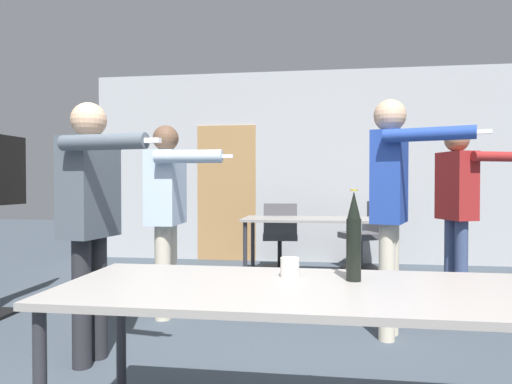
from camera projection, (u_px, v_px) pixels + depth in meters
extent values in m
cube|color=#B2B5B7|center=(299.00, 167.00, 6.83)|extent=(6.31, 0.10, 2.84)
cube|color=#AD7F4C|center=(226.00, 193.00, 6.94)|extent=(0.90, 0.02, 2.05)
cube|color=gray|center=(307.00, 290.00, 1.88)|extent=(2.06, 0.81, 0.03)
cylinder|color=#2D2D33|center=(121.00, 340.00, 2.36)|extent=(0.05, 0.05, 0.72)
cube|color=gray|center=(318.00, 219.00, 5.55)|extent=(1.82, 0.74, 0.03)
cylinder|color=#2D2D33|center=(245.00, 252.00, 5.37)|extent=(0.05, 0.05, 0.72)
cylinder|color=#2D2D33|center=(394.00, 255.00, 5.13)|extent=(0.05, 0.05, 0.72)
cylinder|color=#2D2D33|center=(253.00, 245.00, 5.98)|extent=(0.05, 0.05, 0.72)
cylinder|color=#2D2D33|center=(386.00, 248.00, 5.74)|extent=(0.05, 0.05, 0.72)
cylinder|color=#28282D|center=(98.00, 297.00, 3.05)|extent=(0.12, 0.12, 0.82)
cylinder|color=#28282D|center=(82.00, 303.00, 2.90)|extent=(0.12, 0.12, 0.82)
cube|color=#4C5660|center=(89.00, 187.00, 2.96)|extent=(0.28, 0.42, 0.65)
sphere|color=#DBAD89|center=(89.00, 120.00, 2.95)|extent=(0.23, 0.23, 0.23)
cylinder|color=#4C5660|center=(112.00, 189.00, 3.19)|extent=(0.09, 0.09, 0.56)
cylinder|color=#4C5660|center=(103.00, 142.00, 2.64)|extent=(0.57, 0.18, 0.09)
cube|color=white|center=(150.00, 140.00, 2.55)|extent=(0.12, 0.05, 0.03)
cylinder|color=beige|center=(391.00, 278.00, 3.53)|extent=(0.12, 0.12, 0.87)
cylinder|color=beige|center=(387.00, 282.00, 3.39)|extent=(0.12, 0.12, 0.87)
cube|color=#23429E|center=(390.00, 177.00, 3.45)|extent=(0.33, 0.44, 0.69)
sphere|color=#DBAD89|center=(390.00, 116.00, 3.44)|extent=(0.24, 0.24, 0.24)
cylinder|color=#23429E|center=(395.00, 179.00, 3.66)|extent=(0.09, 0.09, 0.60)
cylinder|color=#23429E|center=(428.00, 134.00, 3.09)|extent=(0.59, 0.28, 0.09)
cube|color=white|center=(482.00, 132.00, 2.94)|extent=(0.13, 0.07, 0.03)
cylinder|color=#3D4C75|center=(451.00, 261.00, 4.45)|extent=(0.12, 0.12, 0.82)
cylinder|color=#3D4C75|center=(461.00, 264.00, 4.29)|extent=(0.12, 0.12, 0.82)
cube|color=maroon|center=(456.00, 186.00, 4.35)|extent=(0.33, 0.43, 0.65)
sphere|color=#936B4C|center=(457.00, 140.00, 4.34)|extent=(0.23, 0.23, 0.23)
cylinder|color=maroon|center=(441.00, 187.00, 4.59)|extent=(0.09, 0.09, 0.56)
cylinder|color=maroon|center=(500.00, 157.00, 4.17)|extent=(0.56, 0.28, 0.09)
cylinder|color=beige|center=(169.00, 268.00, 4.10)|extent=(0.14, 0.14, 0.81)
cylinder|color=beige|center=(163.00, 272.00, 3.92)|extent=(0.14, 0.14, 0.81)
cube|color=silver|center=(166.00, 188.00, 3.99)|extent=(0.26, 0.46, 0.64)
sphere|color=brown|center=(166.00, 138.00, 3.99)|extent=(0.23, 0.23, 0.23)
cylinder|color=silver|center=(175.00, 190.00, 4.27)|extent=(0.11, 0.11, 0.55)
cylinder|color=silver|center=(188.00, 156.00, 3.68)|extent=(0.56, 0.12, 0.11)
cube|color=white|center=(226.00, 156.00, 3.64)|extent=(0.12, 0.04, 0.03)
cylinder|color=black|center=(280.00, 267.00, 6.26)|extent=(0.52, 0.52, 0.03)
cylinder|color=black|center=(280.00, 253.00, 6.25)|extent=(0.06, 0.06, 0.38)
cube|color=#4C4C51|center=(280.00, 236.00, 6.25)|extent=(0.51, 0.51, 0.08)
cube|color=#4C4C51|center=(280.00, 219.00, 5.98)|extent=(0.44, 0.11, 0.42)
cylinder|color=black|center=(360.00, 268.00, 6.21)|extent=(0.52, 0.52, 0.03)
cylinder|color=black|center=(360.00, 253.00, 6.20)|extent=(0.06, 0.06, 0.39)
cube|color=#4C4C51|center=(361.00, 236.00, 6.20)|extent=(0.61, 0.61, 0.08)
cube|color=#4C4C51|center=(377.00, 217.00, 6.27)|extent=(0.24, 0.42, 0.42)
cylinder|color=black|center=(354.00, 250.00, 1.99)|extent=(0.07, 0.07, 0.27)
cone|color=black|center=(354.00, 205.00, 1.98)|extent=(0.06, 0.06, 0.12)
cylinder|color=gold|center=(354.00, 190.00, 1.98)|extent=(0.03, 0.03, 0.01)
cylinder|color=silver|center=(290.00, 267.00, 2.07)|extent=(0.09, 0.09, 0.09)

